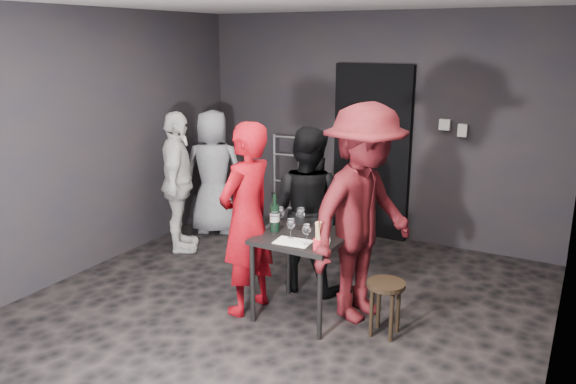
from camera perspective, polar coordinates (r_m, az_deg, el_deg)
The scene contains 25 objects.
floor at distance 5.13m, azimuth -1.79°, elevation -12.37°, with size 4.50×5.00×0.02m, color black.
wall_back at distance 6.89m, azimuth 8.77°, elevation 6.52°, with size 4.50×0.04×2.70m, color black.
wall_left at distance 6.10m, azimuth -20.51°, elevation 4.59°, with size 0.04×5.00×2.70m, color black.
wall_right at distance 4.04m, azimuth 26.72°, elevation -1.17°, with size 0.04×5.00×2.70m, color black.
doorway at distance 6.89m, azimuth 8.50°, elevation 3.99°, with size 0.95×0.10×2.10m, color black.
wallbox_upper at distance 6.59m, azimuth 15.65°, elevation 6.62°, with size 0.12×0.06×0.12m, color #B7B7B2.
wallbox_lower at distance 6.56m, azimuth 17.32°, elevation 6.00°, with size 0.10×0.06×0.14m, color #B7B7B2.
hand_truck at distance 7.32m, azimuth -0.29°, elevation -1.87°, with size 0.40×0.34×1.20m.
tasting_table at distance 4.88m, azimuth 1.53°, elevation -5.46°, with size 0.72×0.72×0.75m.
stool at distance 4.73m, azimuth 9.89°, elevation -10.18°, with size 0.32×0.32×0.47m.
server_red at distance 4.88m, azimuth -4.27°, elevation -1.39°, with size 0.72×0.47×1.97m, color maroon.
woman_black at distance 5.35m, azimuth 1.90°, elevation -1.23°, with size 0.84×0.46×1.72m, color black.
man_maroon at distance 4.74m, azimuth 7.77°, elevation 0.57°, with size 1.53×0.71×2.37m, color #490E13.
bystander_cream at distance 6.47m, azimuth -11.15°, elevation 1.47°, with size 1.01×0.48×1.73m, color white.
bystander_grey at distance 7.03m, azimuth -7.58°, elevation 2.22°, with size 0.79×0.43×1.61m, color gray.
tasting_mat at distance 4.68m, azimuth 0.51°, elevation -5.09°, with size 0.30×0.20×0.00m, color white.
wine_glass_a at distance 4.86m, azimuth -1.37°, elevation -2.95°, with size 0.08×0.08×0.22m, color white, non-canonical shape.
wine_glass_b at distance 5.01m, azimuth -0.77°, elevation -2.46°, with size 0.08×0.08×0.21m, color white, non-canonical shape.
wine_glass_c at distance 4.95m, azimuth 1.28°, elevation -2.60°, with size 0.08×0.08×0.22m, color white, non-canonical shape.
wine_glass_d at distance 4.73m, azimuth 0.28°, elevation -3.65°, with size 0.07×0.07×0.19m, color white, non-canonical shape.
wine_glass_e at distance 4.60m, azimuth 1.89°, elevation -4.21°, with size 0.07×0.07×0.19m, color white, non-canonical shape.
wine_glass_f at distance 4.79m, azimuth 3.78°, elevation -3.29°, with size 0.08×0.08×0.21m, color white, non-canonical shape.
wine_bottle at distance 4.89m, azimuth -1.36°, elevation -2.58°, with size 0.08×0.08×0.34m.
breadstick_cup at distance 4.48m, azimuth 3.08°, elevation -4.53°, with size 0.08×0.08×0.25m.
reserved_card at distance 4.67m, azimuth 3.76°, elevation -4.58°, with size 0.07×0.12×0.09m, color white, non-canonical shape.
Camera 1 is at (2.32, -3.91, 2.38)m, focal length 35.00 mm.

